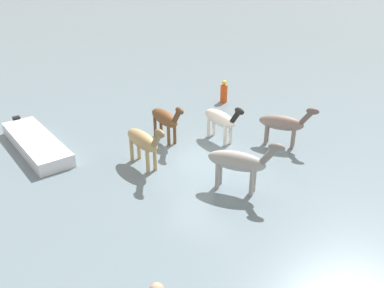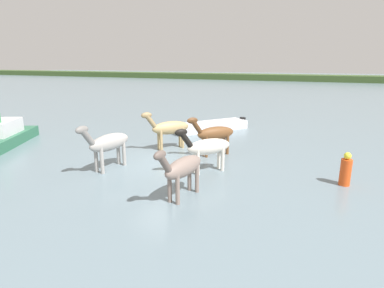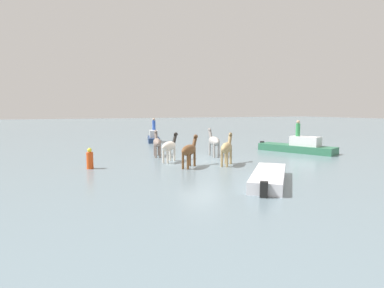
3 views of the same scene
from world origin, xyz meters
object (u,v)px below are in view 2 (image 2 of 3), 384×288
(buoy_channel_marker, at_px, (346,171))
(horse_mid_herd, at_px, (169,128))
(horse_chestnut_trailing, at_px, (182,168))
(horse_lead, at_px, (108,143))
(horse_pinto_flank, at_px, (214,134))
(boat_motor_center, at_px, (210,127))
(horse_rear_stallion, at_px, (207,147))

(buoy_channel_marker, bearing_deg, horse_mid_herd, 165.57)
(horse_chestnut_trailing, xyz_separation_m, horse_lead, (-3.65, 1.39, 0.08))
(horse_mid_herd, bearing_deg, horse_pinto_flank, 125.83)
(buoy_channel_marker, bearing_deg, horse_pinto_flank, 161.54)
(horse_chestnut_trailing, bearing_deg, horse_lead, -99.30)
(horse_mid_herd, relative_size, boat_motor_center, 0.46)
(horse_chestnut_trailing, distance_m, boat_motor_center, 9.75)
(horse_mid_herd, distance_m, horse_chestnut_trailing, 5.55)
(boat_motor_center, bearing_deg, buoy_channel_marker, 87.29)
(horse_mid_herd, bearing_deg, horse_lead, 25.80)
(horse_chestnut_trailing, bearing_deg, buoy_channel_marker, 133.65)
(horse_mid_herd, distance_m, boat_motor_center, 4.72)
(horse_pinto_flank, bearing_deg, horse_mid_herd, -51.63)
(horse_mid_herd, xyz_separation_m, buoy_channel_marker, (7.40, -1.90, -0.50))
(horse_mid_herd, height_order, horse_pinto_flank, horse_mid_herd)
(horse_pinto_flank, bearing_deg, buoy_channel_marker, 114.68)
(horse_rear_stallion, xyz_separation_m, horse_chestnut_trailing, (0.06, -2.45, -0.00))
(horse_mid_herd, relative_size, horse_chestnut_trailing, 0.89)
(horse_mid_herd, distance_m, horse_pinto_flank, 2.27)
(boat_motor_center, xyz_separation_m, buoy_channel_marker, (6.91, -6.53, 0.34))
(boat_motor_center, height_order, buoy_channel_marker, buoy_channel_marker)
(horse_pinto_flank, distance_m, buoy_channel_marker, 5.44)
(horse_rear_stallion, relative_size, horse_chestnut_trailing, 0.84)
(horse_rear_stallion, distance_m, horse_lead, 3.74)
(horse_rear_stallion, height_order, horse_chestnut_trailing, horse_rear_stallion)
(horse_mid_herd, relative_size, horse_pinto_flank, 1.07)
(horse_lead, height_order, boat_motor_center, horse_lead)
(horse_rear_stallion, xyz_separation_m, horse_mid_herd, (-2.68, 2.38, 0.04))
(horse_pinto_flank, bearing_deg, horse_chestnut_trailing, 48.99)
(horse_rear_stallion, relative_size, boat_motor_center, 0.43)
(horse_lead, bearing_deg, boat_motor_center, -179.08)
(horse_chestnut_trailing, height_order, horse_lead, horse_lead)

